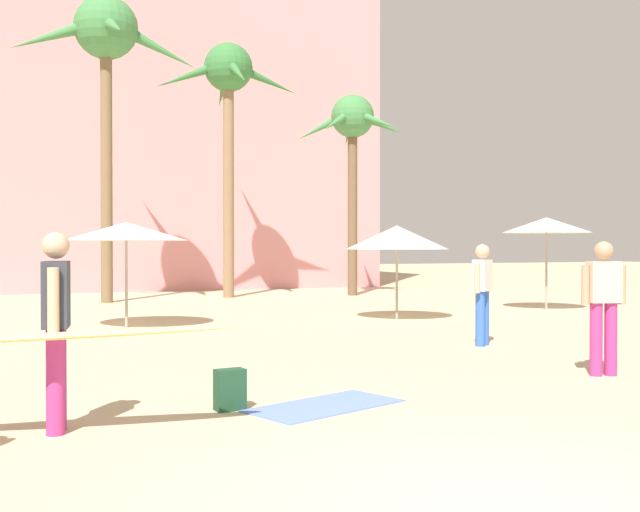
{
  "coord_description": "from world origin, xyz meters",
  "views": [
    {
      "loc": [
        -2.87,
        -3.95,
        1.67
      ],
      "look_at": [
        0.45,
        4.16,
        1.56
      ],
      "focal_mm": 42.55,
      "sensor_mm": 36.0,
      "label": 1
    }
  ],
  "objects_px": {
    "beach_towel": "(325,406)",
    "person_mid_left": "(482,290)",
    "backpack": "(230,390)",
    "palm_tree_far_left": "(106,45)",
    "cafe_umbrella_1": "(126,231)",
    "palm_tree_center": "(229,88)",
    "palm_tree_far_right": "(353,131)",
    "person_mid_center": "(57,328)",
    "person_far_right": "(604,302)",
    "cafe_umbrella_2": "(547,225)",
    "cafe_umbrella_0": "(397,237)"
  },
  "relations": [
    {
      "from": "beach_towel",
      "to": "person_mid_left",
      "type": "xyz_separation_m",
      "value": [
        4.32,
        3.47,
        0.93
      ]
    },
    {
      "from": "backpack",
      "to": "palm_tree_far_left",
      "type": "bearing_deg",
      "value": -9.69
    },
    {
      "from": "beach_towel",
      "to": "cafe_umbrella_1",
      "type": "bearing_deg",
      "value": 95.5
    },
    {
      "from": "palm_tree_center",
      "to": "palm_tree_far_right",
      "type": "height_order",
      "value": "palm_tree_center"
    },
    {
      "from": "palm_tree_center",
      "to": "backpack",
      "type": "xyz_separation_m",
      "value": [
        -4.54,
        -16.57,
        -6.64
      ]
    },
    {
      "from": "palm_tree_center",
      "to": "person_mid_center",
      "type": "height_order",
      "value": "palm_tree_center"
    },
    {
      "from": "palm_tree_far_right",
      "to": "person_mid_center",
      "type": "distance_m",
      "value": 20.01
    },
    {
      "from": "palm_tree_center",
      "to": "beach_towel",
      "type": "distance_m",
      "value": 18.47
    },
    {
      "from": "palm_tree_far_right",
      "to": "person_mid_center",
      "type": "xyz_separation_m",
      "value": [
        -10.42,
        -16.43,
        -4.66
      ]
    },
    {
      "from": "palm_tree_far_right",
      "to": "person_far_right",
      "type": "xyz_separation_m",
      "value": [
        -3.7,
        -15.83,
        -4.65
      ]
    },
    {
      "from": "backpack",
      "to": "beach_towel",
      "type": "bearing_deg",
      "value": -110.17
    },
    {
      "from": "cafe_umbrella_2",
      "to": "palm_tree_far_left",
      "type": "bearing_deg",
      "value": 145.8
    },
    {
      "from": "palm_tree_far_right",
      "to": "person_mid_left",
      "type": "relative_size",
      "value": 4.0
    },
    {
      "from": "palm_tree_far_left",
      "to": "cafe_umbrella_1",
      "type": "bearing_deg",
      "value": -93.51
    },
    {
      "from": "palm_tree_far_left",
      "to": "palm_tree_far_right",
      "type": "xyz_separation_m",
      "value": [
        8.15,
        0.28,
        -2.03
      ]
    },
    {
      "from": "cafe_umbrella_2",
      "to": "person_mid_left",
      "type": "xyz_separation_m",
      "value": [
        -5.68,
        -5.4,
        -1.29
      ]
    },
    {
      "from": "palm_tree_center",
      "to": "cafe_umbrella_2",
      "type": "height_order",
      "value": "palm_tree_center"
    },
    {
      "from": "beach_towel",
      "to": "person_far_right",
      "type": "distance_m",
      "value": 4.19
    },
    {
      "from": "palm_tree_center",
      "to": "person_mid_left",
      "type": "xyz_separation_m",
      "value": [
        0.74,
        -13.31,
        -5.91
      ]
    },
    {
      "from": "person_mid_center",
      "to": "person_mid_left",
      "type": "distance_m",
      "value": 7.89
    },
    {
      "from": "person_mid_left",
      "to": "backpack",
      "type": "bearing_deg",
      "value": -94.39
    },
    {
      "from": "person_mid_left",
      "to": "person_far_right",
      "type": "distance_m",
      "value": 3.1
    },
    {
      "from": "beach_towel",
      "to": "person_mid_center",
      "type": "xyz_separation_m",
      "value": [
        -2.66,
        -0.22,
        0.95
      ]
    },
    {
      "from": "person_mid_center",
      "to": "person_far_right",
      "type": "relative_size",
      "value": 1.78
    },
    {
      "from": "cafe_umbrella_2",
      "to": "person_mid_left",
      "type": "relative_size",
      "value": 1.42
    },
    {
      "from": "palm_tree_far_left",
      "to": "cafe_umbrella_1",
      "type": "distance_m",
      "value": 9.24
    },
    {
      "from": "cafe_umbrella_2",
      "to": "palm_tree_center",
      "type": "bearing_deg",
      "value": 129.07
    },
    {
      "from": "person_mid_center",
      "to": "person_mid_left",
      "type": "bearing_deg",
      "value": 36.1
    },
    {
      "from": "person_far_right",
      "to": "beach_towel",
      "type": "bearing_deg",
      "value": 110.28
    },
    {
      "from": "palm_tree_far_right",
      "to": "palm_tree_far_left",
      "type": "bearing_deg",
      "value": -178.03
    },
    {
      "from": "palm_tree_far_left",
      "to": "beach_towel",
      "type": "relative_size",
      "value": 5.53
    },
    {
      "from": "palm_tree_far_left",
      "to": "cafe_umbrella_0",
      "type": "bearing_deg",
      "value": -54.86
    },
    {
      "from": "cafe_umbrella_0",
      "to": "backpack",
      "type": "height_order",
      "value": "cafe_umbrella_0"
    },
    {
      "from": "person_mid_left",
      "to": "beach_towel",
      "type": "bearing_deg",
      "value": -87.25
    },
    {
      "from": "cafe_umbrella_1",
      "to": "cafe_umbrella_0",
      "type": "bearing_deg",
      "value": -5.37
    },
    {
      "from": "cafe_umbrella_0",
      "to": "cafe_umbrella_1",
      "type": "bearing_deg",
      "value": 174.63
    },
    {
      "from": "cafe_umbrella_1",
      "to": "person_mid_left",
      "type": "relative_size",
      "value": 1.47
    },
    {
      "from": "beach_towel",
      "to": "person_mid_left",
      "type": "bearing_deg",
      "value": 38.79
    },
    {
      "from": "palm_tree_far_right",
      "to": "cafe_umbrella_2",
      "type": "distance_m",
      "value": 8.38
    },
    {
      "from": "palm_tree_far_left",
      "to": "person_mid_center",
      "type": "relative_size",
      "value": 2.94
    },
    {
      "from": "cafe_umbrella_2",
      "to": "person_far_right",
      "type": "relative_size",
      "value": 1.4
    },
    {
      "from": "palm_tree_far_left",
      "to": "cafe_umbrella_1",
      "type": "relative_size",
      "value": 3.62
    },
    {
      "from": "palm_tree_far_left",
      "to": "beach_towel",
      "type": "xyz_separation_m",
      "value": [
        0.38,
        -15.93,
        -7.63
      ]
    },
    {
      "from": "cafe_umbrella_0",
      "to": "person_far_right",
      "type": "bearing_deg",
      "value": -98.0
    },
    {
      "from": "cafe_umbrella_2",
      "to": "person_mid_center",
      "type": "bearing_deg",
      "value": -144.3
    },
    {
      "from": "palm_tree_far_left",
      "to": "palm_tree_center",
      "type": "height_order",
      "value": "palm_tree_far_left"
    },
    {
      "from": "palm_tree_far_left",
      "to": "cafe_umbrella_0",
      "type": "relative_size",
      "value": 3.88
    },
    {
      "from": "palm_tree_center",
      "to": "palm_tree_far_right",
      "type": "distance_m",
      "value": 4.41
    },
    {
      "from": "palm_tree_far_right",
      "to": "person_far_right",
      "type": "bearing_deg",
      "value": -103.17
    },
    {
      "from": "beach_towel",
      "to": "person_far_right",
      "type": "height_order",
      "value": "person_far_right"
    }
  ]
}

